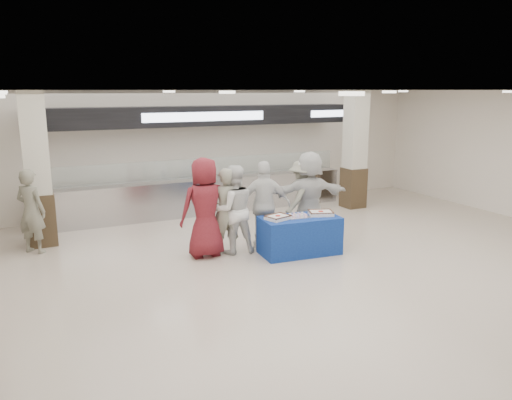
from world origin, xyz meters
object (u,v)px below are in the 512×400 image
soldier_a (225,211)px  soldier_b (303,200)px  civilian_white (309,196)px  chef_tall (234,209)px  display_table (300,235)px  cupcake_tray (298,215)px  civilian_maroon (205,208)px  sheet_cake_left (278,217)px  chef_short (265,205)px  sheet_cake_right (321,213)px  soldier_bg (31,211)px

soldier_a → soldier_b: size_ratio=0.98×
civilian_white → chef_tall: bearing=14.7°
soldier_a → soldier_b: 1.91m
soldier_a → civilian_white: civilian_white is taller
display_table → soldier_b: (0.58, 0.83, 0.51)m
cupcake_tray → civilian_white: bearing=46.0°
display_table → civilian_maroon: (-1.74, 0.66, 0.60)m
chef_tall → sheet_cake_left: bearing=144.7°
chef_short → soldier_b: bearing=-150.2°
soldier_a → civilian_white: bearing=-175.1°
sheet_cake_right → soldier_bg: bearing=155.2°
display_table → civilian_maroon: civilian_maroon is taller
soldier_bg → civilian_white: bearing=-155.3°
sheet_cake_left → cupcake_tray: bearing=-3.2°
chef_short → civilian_white: 1.11m
soldier_a → soldier_bg: size_ratio=1.01×
sheet_cake_left → chef_tall: 0.91m
sheet_cake_left → soldier_b: size_ratio=0.29×
display_table → cupcake_tray: (-0.04, 0.01, 0.41)m
soldier_a → civilian_white: (1.98, 0.08, 0.11)m
chef_short → sheet_cake_right: bearing=163.0°
soldier_bg → sheet_cake_right: bearing=-163.1°
display_table → chef_short: 0.95m
display_table → civilian_white: bearing=53.3°
cupcake_tray → civilian_maroon: bearing=158.9°
civilian_maroon → chef_short: size_ratio=1.08×
soldier_b → chef_short: bearing=-12.4°
chef_short → soldier_b: size_ratio=1.03×
sheet_cake_left → civilian_white: bearing=31.5°
soldier_b → civilian_white: 0.16m
civilian_white → soldier_a: bearing=14.5°
civilian_maroon → soldier_bg: size_ratio=1.15×
sheet_cake_left → civilian_maroon: civilian_maroon is taller
cupcake_tray → soldier_a: size_ratio=0.27×
chef_short → civilian_maroon: bearing=18.4°
soldier_b → civilian_white: size_ratio=0.90×
sheet_cake_right → cupcake_tray: bearing=174.4°
sheet_cake_right → civilian_white: civilian_white is taller
display_table → civilian_white: civilian_white is taller
chef_tall → civilian_white: civilian_white is taller
cupcake_tray → soldier_a: soldier_a is taller
display_table → soldier_bg: (-4.76, 2.38, 0.48)m
soldier_bg → chef_tall: bearing=-164.0°
cupcake_tray → soldier_b: soldier_b is taller
sheet_cake_left → cupcake_tray: 0.44m
soldier_bg → cupcake_tray: bearing=-164.9°
civilian_white → soldier_bg: 5.66m
soldier_a → chef_short: size_ratio=0.95×
display_table → chef_tall: chef_tall is taller
display_table → civilian_white: 1.14m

